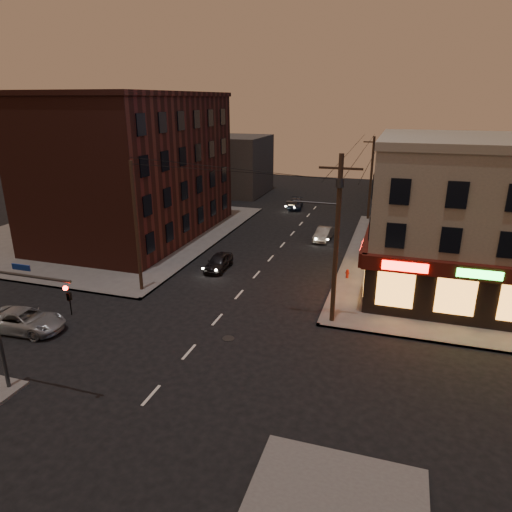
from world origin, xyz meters
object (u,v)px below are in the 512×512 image
at_px(suv_cross, 24,320).
at_px(sedan_near, 219,262).
at_px(sedan_far, 295,204).
at_px(fire_hydrant, 347,273).
at_px(sedan_mid, 324,234).

distance_m(suv_cross, sedan_near, 14.70).
xyz_separation_m(sedan_far, fire_hydrant, (9.05, -21.74, -0.06)).
distance_m(suv_cross, sedan_mid, 27.04).
height_order(suv_cross, sedan_mid, suv_cross).
distance_m(sedan_near, sedan_far, 22.66).
relative_size(sedan_near, sedan_far, 0.92).
distance_m(suv_cross, sedan_far, 36.46).
xyz_separation_m(sedan_near, sedan_mid, (6.61, 10.45, -0.02)).
relative_size(sedan_near, sedan_mid, 0.99).
height_order(suv_cross, fire_hydrant, suv_cross).
distance_m(suv_cross, fire_hydrant, 21.95).
bearing_deg(fire_hydrant, sedan_mid, 109.89).
bearing_deg(sedan_far, suv_cross, -109.62).
height_order(sedan_mid, fire_hydrant, sedan_mid).
relative_size(sedan_mid, sedan_far, 0.92).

